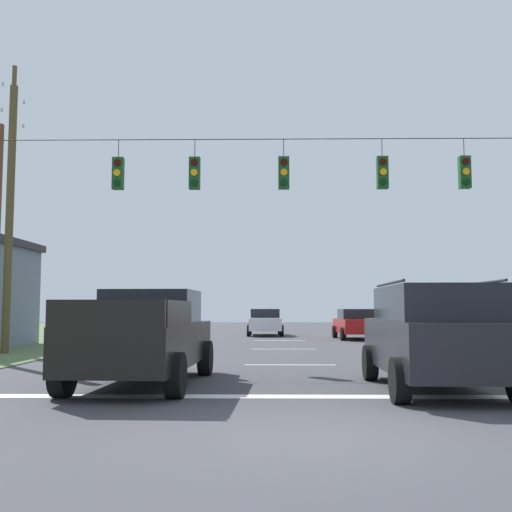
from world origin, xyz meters
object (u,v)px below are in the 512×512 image
object	(u,v)px
distant_car_crossing_white	(265,322)
utility_pole_near_left	(10,207)
pickup_truck	(146,337)
distant_car_oncoming	(356,323)
suv_black	(434,335)
overhead_signal_span	(283,224)

from	to	relation	value
distant_car_crossing_white	utility_pole_near_left	size ratio (longest dim) A/B	0.43
pickup_truck	distant_car_oncoming	size ratio (longest dim) A/B	1.26
suv_black	distant_car_crossing_white	size ratio (longest dim) A/B	1.12
distant_car_crossing_white	utility_pole_near_left	bearing A→B (deg)	-121.47
suv_black	distant_car_crossing_white	distance (m)	23.59
overhead_signal_span	utility_pole_near_left	world-z (taller)	utility_pole_near_left
overhead_signal_span	distant_car_crossing_white	bearing A→B (deg)	91.73
suv_black	distant_car_crossing_white	xyz separation A→B (m)	(-3.24, 23.36, -0.27)
overhead_signal_span	pickup_truck	xyz separation A→B (m)	(-2.99, -4.94, -3.03)
overhead_signal_span	distant_car_oncoming	bearing A→B (deg)	72.96
pickup_truck	overhead_signal_span	bearing A→B (deg)	58.87
distant_car_crossing_white	distant_car_oncoming	bearing A→B (deg)	-41.49
distant_car_oncoming	suv_black	bearing A→B (deg)	-94.16
pickup_truck	distant_car_oncoming	distance (m)	19.67
suv_black	pickup_truck	bearing A→B (deg)	170.88
distant_car_crossing_white	utility_pole_near_left	world-z (taller)	utility_pole_near_left
distant_car_oncoming	pickup_truck	bearing A→B (deg)	-111.14
utility_pole_near_left	suv_black	bearing A→B (deg)	-36.52
distant_car_oncoming	utility_pole_near_left	size ratio (longest dim) A/B	0.43
pickup_truck	suv_black	distance (m)	5.77
overhead_signal_span	pickup_truck	size ratio (longest dim) A/B	3.12
distant_car_oncoming	overhead_signal_span	bearing A→B (deg)	-107.04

